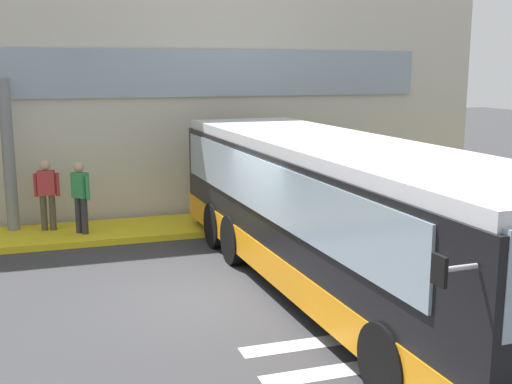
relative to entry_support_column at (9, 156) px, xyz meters
The scene contains 7 objects.
ground_plane 6.73m from the entry_support_column, 56.97° to the right, with size 80.00×90.00×0.02m, color #353538.
terminal_building 7.00m from the entry_support_column, 65.35° to the left, with size 20.60×13.80×7.25m.
boarding_curb 4.01m from the entry_support_column, ahead, with size 22.80×2.00×0.15m, color yellow.
entry_support_column is the anchor object (origin of this frame).
bus_main_foreground 8.22m from the entry_support_column, 46.55° to the right, with size 3.02×11.47×2.70m.
passenger_near_column 1.17m from the entry_support_column, 18.21° to the right, with size 0.58×0.42×1.68m.
passenger_by_doorway 1.95m from the entry_support_column, 29.04° to the right, with size 0.41×0.48×1.68m.
Camera 1 is at (-2.58, -10.38, 3.92)m, focal length 44.75 mm.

